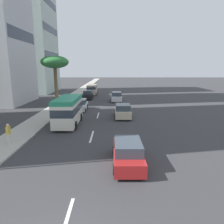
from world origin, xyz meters
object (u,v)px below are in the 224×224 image
car_sixth (116,97)px  pedestrian_near_lamp (8,133)px  car_lead (128,153)px  palm_tree (55,63)px  van_fourth (92,89)px  car_third (80,105)px  car_seventh (88,95)px  minibus_second (68,110)px  car_fifth (123,111)px

car_sixth → pedestrian_near_lamp: 23.52m
car_lead → palm_tree: bearing=25.8°
van_fourth → palm_tree: bearing=-17.7°
car_third → car_seventh: size_ratio=0.93×
van_fourth → palm_tree: palm_tree is taller
minibus_second → palm_tree: palm_tree is taller
van_fourth → car_seventh: size_ratio=1.15×
car_third → pedestrian_near_lamp: (-13.57, 3.51, 0.28)m
car_sixth → pedestrian_near_lamp: (-21.78, 8.88, 0.21)m
car_lead → car_third: bearing=18.3°
van_fourth → car_fifth: (-21.71, -5.82, -0.53)m
car_fifth → pedestrian_near_lamp: pedestrian_near_lamp is taller
car_lead → minibus_second: minibus_second is taller
car_lead → car_sixth: bearing=0.4°
car_fifth → minibus_second: bearing=119.0°
car_sixth → palm_tree: bearing=115.1°
van_fourth → palm_tree: size_ratio=0.67×
car_fifth → palm_tree: size_ratio=0.54×
car_lead → palm_tree: (20.43, 9.86, 5.96)m
van_fourth → pedestrian_near_lamp: size_ratio=3.24×
minibus_second → van_fourth: minibus_second is taller
car_fifth → palm_tree: 14.26m
van_fourth → palm_tree: 15.36m
car_third → car_seventh: (10.88, 0.18, 0.06)m
van_fourth → car_seventh: bearing=-2.0°
pedestrian_near_lamp → car_lead: bearing=-102.9°
car_third → van_fourth: 17.38m
car_third → car_fifth: size_ratio=1.01×
minibus_second → car_sixth: minibus_second is taller
car_lead → car_fifth: bearing=-1.5°
minibus_second → car_fifth: 6.85m
minibus_second → car_seventh: 18.53m
car_lead → car_third: (16.75, 5.53, -0.00)m
pedestrian_near_lamp → car_sixth: bearing=-15.6°
car_fifth → pedestrian_near_lamp: 13.16m
car_lead → van_fourth: 34.57m
van_fourth → car_sixth: 10.61m
minibus_second → car_third: minibus_second is taller
van_fourth → car_seventh: 6.52m
minibus_second → car_third: (7.63, -0.08, -0.87)m
car_third → pedestrian_near_lamp: pedestrian_near_lamp is taller
car_lead → minibus_second: 10.74m
car_lead → van_fourth: van_fourth is taller
car_lead → car_third: car_third is taller
car_sixth → minibus_second: bearing=161.0°
car_third → car_fifth: (-4.33, -5.86, 0.03)m
car_seventh → pedestrian_near_lamp: (-24.45, 3.33, 0.22)m
pedestrian_near_lamp → car_fifth: bearing=-38.9°
van_fourth → pedestrian_near_lamp: 31.15m
car_sixth → palm_tree: palm_tree is taller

